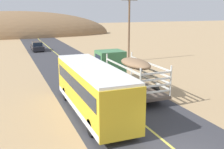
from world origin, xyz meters
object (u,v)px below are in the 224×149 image
object	(u,v)px
bus	(92,88)
car_far	(37,47)
livestock_truck	(119,67)
power_pole_mid	(129,27)

from	to	relation	value
bus	car_far	distance (m)	30.01
bus	livestock_truck	bearing A→B (deg)	52.04
livestock_truck	bus	size ratio (longest dim) A/B	0.97
livestock_truck	power_pole_mid	distance (m)	12.22
bus	power_pole_mid	xyz separation A→B (m)	(10.09, 15.80, 2.82)
bus	car_far	size ratio (longest dim) A/B	2.27
bus	power_pole_mid	distance (m)	18.96
livestock_truck	bus	bearing A→B (deg)	-127.96
livestock_truck	power_pole_mid	bearing A→B (deg)	60.59
livestock_truck	power_pole_mid	xyz separation A→B (m)	(5.85, 10.37, 2.78)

